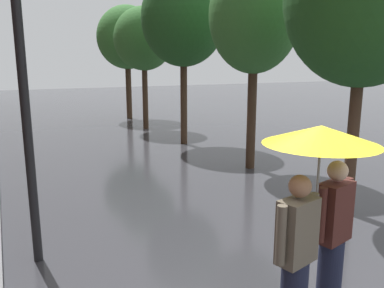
{
  "coord_description": "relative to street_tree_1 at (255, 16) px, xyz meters",
  "views": [
    {
      "loc": [
        -2.9,
        -2.49,
        2.68
      ],
      "look_at": [
        -0.08,
        3.18,
        1.35
      ],
      "focal_mm": 36.37,
      "sensor_mm": 36.0,
      "label": 1
    }
  ],
  "objects": [
    {
      "name": "couple_under_umbrella",
      "position": [
        -3.0,
        -5.39,
        -2.39
      ],
      "size": [
        1.21,
        1.11,
        2.1
      ],
      "color": "#1E233D",
      "rests_on": "ground"
    },
    {
      "name": "street_lamp_post",
      "position": [
        -5.4,
        -2.7,
        -1.21
      ],
      "size": [
        0.24,
        0.24,
        4.4
      ],
      "color": "black",
      "rests_on": "ground"
    },
    {
      "name": "street_tree_3",
      "position": [
        -0.33,
        7.01,
        -0.2
      ],
      "size": [
        2.37,
        2.37,
        4.84
      ],
      "color": "#473323",
      "rests_on": "ground"
    },
    {
      "name": "street_tree_1",
      "position": [
        0.0,
        0.0,
        0.0
      ],
      "size": [
        2.22,
        2.22,
        5.2
      ],
      "color": "#473323",
      "rests_on": "ground"
    },
    {
      "name": "street_tree_2",
      "position": [
        -0.22,
        3.55,
        0.26
      ],
      "size": [
        2.69,
        2.69,
        5.57
      ],
      "color": "#473323",
      "rests_on": "ground"
    },
    {
      "name": "street_tree_4",
      "position": [
        -0.03,
        10.18,
        0.03
      ],
      "size": [
        2.81,
        2.81,
        5.3
      ],
      "color": "#473323",
      "rests_on": "ground"
    }
  ]
}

